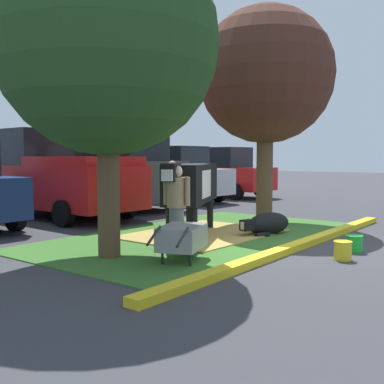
% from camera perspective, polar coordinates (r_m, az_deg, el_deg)
% --- Properties ---
extents(ground_plane, '(80.00, 80.00, 0.00)m').
position_cam_1_polar(ground_plane, '(9.07, 13.84, -6.35)').
color(ground_plane, '#38383D').
extents(grass_island, '(7.35, 4.05, 0.02)m').
position_cam_1_polar(grass_island, '(9.86, 1.25, -5.30)').
color(grass_island, '#386B28').
rests_on(grass_island, ground).
extents(curb_yellow, '(8.55, 0.24, 0.12)m').
position_cam_1_polar(curb_yellow, '(8.76, 12.87, -6.31)').
color(curb_yellow, yellow).
rests_on(curb_yellow, ground).
extents(hay_bedding, '(3.24, 2.46, 0.04)m').
position_cam_1_polar(hay_bedding, '(9.97, 1.37, -5.10)').
color(hay_bedding, tan).
rests_on(hay_bedding, ground).
extents(shade_tree_left, '(3.62, 3.62, 5.29)m').
position_cam_1_polar(shade_tree_left, '(7.96, -10.34, 17.36)').
color(shade_tree_left, brown).
rests_on(shade_tree_left, ground).
extents(shade_tree_right, '(3.37, 3.37, 5.35)m').
position_cam_1_polar(shade_tree_right, '(12.08, 8.94, 13.73)').
color(shade_tree_right, brown).
rests_on(shade_tree_right, ground).
extents(cow_holstein, '(2.96, 1.71, 1.54)m').
position_cam_1_polar(cow_holstein, '(9.75, -0.22, 0.97)').
color(cow_holstein, black).
rests_on(cow_holstein, ground).
extents(calf_lying, '(1.33, 0.78, 0.48)m').
position_cam_1_polar(calf_lying, '(10.06, 9.16, -3.84)').
color(calf_lying, black).
rests_on(calf_lying, ground).
extents(person_handler, '(0.46, 0.34, 1.56)m').
position_cam_1_polar(person_handler, '(11.25, -2.39, 0.12)').
color(person_handler, slate).
rests_on(person_handler, ground).
extents(person_visitor_near, '(0.34, 0.53, 1.51)m').
position_cam_1_polar(person_visitor_near, '(8.24, -1.88, -1.66)').
color(person_visitor_near, slate).
rests_on(person_visitor_near, ground).
extents(wheelbarrow, '(1.59, 0.99, 0.63)m').
position_cam_1_polar(wheelbarrow, '(7.42, -1.16, -5.56)').
color(wheelbarrow, gray).
rests_on(wheelbarrow, ground).
extents(bucket_yellow, '(0.30, 0.30, 0.31)m').
position_cam_1_polar(bucket_yellow, '(7.97, 17.84, -6.73)').
color(bucket_yellow, yellow).
rests_on(bucket_yellow, ground).
extents(bucket_green, '(0.30, 0.30, 0.30)m').
position_cam_1_polar(bucket_green, '(8.67, 19.08, -5.90)').
color(bucket_green, green).
rests_on(bucket_green, ground).
extents(pickup_truck_black, '(2.40, 5.48, 2.42)m').
position_cam_1_polar(pickup_truck_black, '(13.51, -16.39, 1.86)').
color(pickup_truck_black, red).
rests_on(pickup_truck_black, ground).
extents(suv_dark_grey, '(2.28, 4.68, 2.52)m').
position_cam_1_polar(suv_dark_grey, '(15.17, -9.30, 2.83)').
color(suv_dark_grey, '#3D3D42').
rests_on(suv_dark_grey, ground).
extents(sedan_silver, '(2.17, 4.47, 2.02)m').
position_cam_1_polar(sedan_silver, '(17.24, -2.36, 2.11)').
color(sedan_silver, silver).
rests_on(sedan_silver, ground).
extents(sedan_red, '(2.17, 4.47, 2.02)m').
position_cam_1_polar(sedan_red, '(19.36, 3.39, 2.36)').
color(sedan_red, red).
rests_on(sedan_red, ground).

